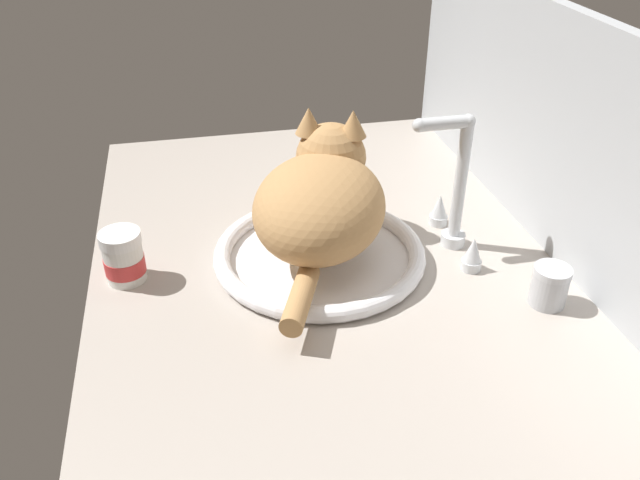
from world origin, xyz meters
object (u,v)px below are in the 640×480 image
object	(u,v)px
sink_basin	(320,255)
pill_bottle	(124,258)
toothbrush	(298,170)
metal_jar	(550,286)
faucet	(455,198)
cat	(322,198)

from	to	relation	value
sink_basin	pill_bottle	bearing A→B (deg)	-92.96
sink_basin	toothbrush	xyz separation A→B (cm)	(-31.76, 2.43, -0.55)
metal_jar	toothbrush	xyz separation A→B (cm)	(-49.17, -27.30, -2.44)
faucet	toothbrush	world-z (taller)	faucet
sink_basin	toothbrush	bearing A→B (deg)	175.62
sink_basin	faucet	world-z (taller)	faucet
sink_basin	metal_jar	world-z (taller)	metal_jar
sink_basin	cat	xyz separation A→B (cm)	(-2.04, 0.83, 9.15)
metal_jar	pill_bottle	size ratio (longest dim) A/B	0.74
faucet	cat	world-z (taller)	faucet
cat	toothbrush	bearing A→B (deg)	176.91
sink_basin	metal_jar	size ratio (longest dim) A/B	5.49
sink_basin	metal_jar	distance (cm)	34.51
sink_basin	metal_jar	xyz separation A→B (cm)	(17.41, 29.73, 1.89)
sink_basin	cat	size ratio (longest dim) A/B	0.91
faucet	pill_bottle	xyz separation A→B (cm)	(-1.54, -51.59, -5.06)
sink_basin	cat	distance (cm)	9.41
sink_basin	toothbrush	distance (cm)	31.86
pill_bottle	cat	bearing A→B (deg)	90.94
metal_jar	toothbrush	distance (cm)	56.30
sink_basin	toothbrush	size ratio (longest dim) A/B	2.49
metal_jar	toothbrush	bearing A→B (deg)	-150.96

